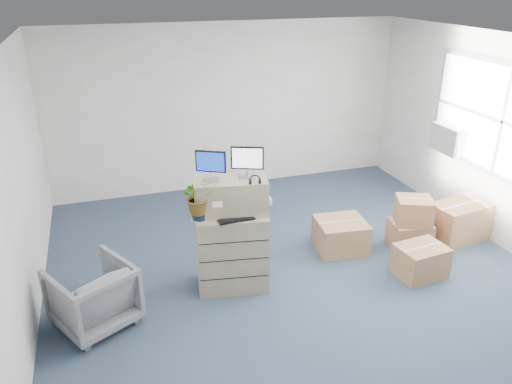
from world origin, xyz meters
TOP-DOWN VIEW (x-y plane):
  - ground at (0.00, 0.00)m, footprint 7.00×7.00m
  - wall_back at (0.00, 3.51)m, footprint 6.00×0.02m
  - window at (2.96, 0.50)m, footprint 0.07×2.72m
  - ac_unit at (2.87, 1.40)m, footprint 0.24×0.60m
  - filing_cabinet_lower at (-0.80, 0.42)m, footprint 0.90×0.63m
  - filing_cabinet_upper at (-0.79, 0.46)m, footprint 0.88×0.54m
  - monitor_left at (-1.00, 0.51)m, footprint 0.32×0.20m
  - monitor_right at (-0.59, 0.46)m, footprint 0.35×0.20m
  - headphones at (-0.56, 0.27)m, footprint 0.13×0.04m
  - keyboard at (-0.79, 0.27)m, footprint 0.42×0.19m
  - mouse at (-0.52, 0.25)m, footprint 0.08×0.05m
  - water_bottle at (-0.68, 0.48)m, footprint 0.07×0.07m
  - phone_dock at (-0.82, 0.50)m, footprint 0.07×0.06m
  - external_drive at (-0.44, 0.49)m, footprint 0.18×0.14m
  - tissue_box at (-0.41, 0.44)m, footprint 0.21×0.12m
  - potted_plant at (-1.17, 0.38)m, footprint 0.38×0.42m
  - office_chair at (-2.40, 0.17)m, footprint 1.00×0.98m
  - cardboard_boxes at (1.72, 0.50)m, footprint 2.47×1.47m

SIDE VIEW (x-z plane):
  - ground at x=0.00m, z-range 0.00..0.00m
  - cardboard_boxes at x=1.72m, z-range -0.10..0.63m
  - office_chair at x=-2.40m, z-range 0.00..0.78m
  - filing_cabinet_lower at x=-0.80m, z-range 0.00..0.96m
  - keyboard at x=-0.79m, z-range 0.96..0.98m
  - mouse at x=-0.52m, z-range 0.96..0.99m
  - external_drive at x=-0.44m, z-range 0.96..1.01m
  - phone_dock at x=-0.82m, z-range 0.94..1.08m
  - tissue_box at x=-0.41m, z-range 1.01..1.09m
  - water_bottle at x=-0.68m, z-range 0.96..1.20m
  - filing_cabinet_upper at x=-0.79m, z-range 0.96..1.37m
  - potted_plant at x=-1.17m, z-range 0.99..1.40m
  - ac_unit at x=2.87m, z-range 1.00..1.40m
  - wall_back at x=0.00m, z-range 0.00..2.80m
  - headphones at x=-0.56m, z-range 1.34..1.47m
  - monitor_left at x=-1.00m, z-range 1.39..1.73m
  - monitor_right at x=-0.59m, z-range 1.40..1.76m
  - window at x=2.96m, z-range 0.94..2.46m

